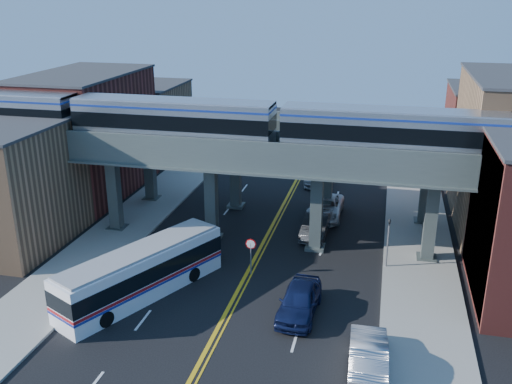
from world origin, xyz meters
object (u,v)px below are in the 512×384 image
Objects in this scene: stop_sign at (251,251)px; car_lane_c at (325,208)px; traffic_signal at (388,238)px; car_lane_a at (299,301)px; transit_bus at (142,273)px; car_lane_b at (316,225)px; car_parked_curb at (368,355)px; transit_train at (173,120)px; car_lane_d at (319,173)px.

stop_sign is 0.44× the size of car_lane_c.
car_lane_a is at bearing -124.26° from traffic_signal.
car_lane_b is at bearing -12.45° from transit_bus.
traffic_signal is at bearing -57.71° from car_lane_c.
transit_bus reaches higher than car_parked_curb.
transit_train is at bearing -148.27° from car_lane_c.
traffic_signal is 16.56m from transit_bus.
stop_sign is 12.08m from car_lane_c.
car_lane_b is 3.95m from car_lane_c.
stop_sign is at bearing -28.56° from transit_bus.
car_lane_b is 0.85× the size of car_lane_d.
stop_sign is 0.42× the size of car_lane_d.
traffic_signal reaches higher than stop_sign.
stop_sign reaches higher than car_parked_curb.
traffic_signal is 0.77× the size of car_lane_a.
car_lane_a is 15.70m from car_lane_c.
traffic_signal reaches higher than car_lane_c.
car_lane_b is (10.48, 2.53, -8.35)m from transit_train.
car_lane_d is (-1.42, 13.14, 0.04)m from car_lane_b.
traffic_signal is at bearing -7.15° from transit_train.
transit_train reaches higher than car_lane_c.
traffic_signal is 11.80m from car_parked_curb.
transit_train is at bearing -164.62° from car_lane_b.
stop_sign is 0.64× the size of traffic_signal.
car_lane_c is at bearing 72.19° from stop_sign.
transit_train is 8.65× the size of car_lane_a.
car_parked_curb is (4.22, -4.46, -0.02)m from car_lane_a.
stop_sign reaches higher than car_lane_a.
car_lane_b is (-0.54, 11.76, -0.03)m from car_lane_a.
transit_bus reaches higher than car_lane_c.
traffic_signal is at bearing 18.63° from stop_sign.
transit_train reaches higher than car_lane_b.
transit_train reaches higher than traffic_signal.
car_lane_c is (-5.22, 8.47, -1.47)m from traffic_signal.
transit_train is 11.25× the size of traffic_signal.
car_lane_a is at bearing -63.80° from transit_bus.
car_lane_d is (2.02, 20.67, -0.85)m from stop_sign.
transit_train is at bearing -44.36° from car_parked_curb.
transit_bus is 18.44m from car_lane_c.
transit_train is 22.12m from car_parked_curb.
car_parked_curb is (15.25, -13.69, -8.33)m from transit_train.
transit_train reaches higher than car_lane_a.
transit_bus reaches higher than stop_sign.
transit_train is at bearing 172.85° from traffic_signal.
car_parked_curb is at bearing -44.37° from car_lane_a.
car_lane_d is at bearing 100.93° from car_lane_c.
stop_sign is 0.50× the size of car_lane_b.
car_lane_d is 30.01m from car_parked_curb.
car_lane_b is at bearing 65.46° from stop_sign.
traffic_signal is 7.24m from car_lane_b.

